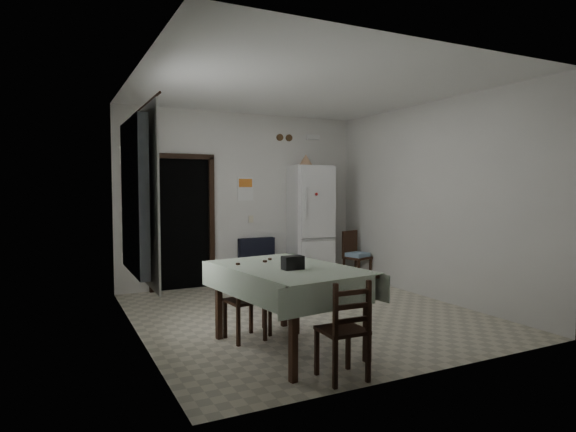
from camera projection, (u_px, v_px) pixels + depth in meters
The scene contains 25 objects.
ground at pixel (305, 314), 6.26m from camera, with size 4.50×4.50×0.00m, color #B8B096.
ceiling at pixel (305, 88), 6.09m from camera, with size 4.20×4.50×0.02m, color white, non-canonical shape.
wall_back at pixel (242, 199), 8.19m from camera, with size 4.20×0.02×2.90m, color silver, non-canonical shape.
wall_front at pixel (429, 210), 4.17m from camera, with size 4.20×0.02×2.90m, color silver, non-canonical shape.
wall_left at pixel (136, 205), 5.25m from camera, with size 0.02×4.50×2.90m, color silver, non-canonical shape.
wall_right at pixel (430, 201), 7.11m from camera, with size 0.02×4.50×2.90m, color silver, non-canonical shape.
doorway at pixel (179, 223), 7.93m from camera, with size 1.06×0.52×2.22m.
window_recess at pixel (134, 197), 5.04m from camera, with size 0.10×1.20×1.60m, color silver.
curtain at pixel (145, 196), 5.09m from camera, with size 0.02×1.45×1.85m, color silver.
curtain_rod at pixel (144, 106), 5.04m from camera, with size 0.02×0.02×1.60m, color black.
calendar at pixel (245, 189), 8.19m from camera, with size 0.28×0.02×0.40m, color white.
calendar_image at pixel (246, 183), 8.18m from camera, with size 0.24×0.01×0.14m, color orange.
light_switch at pixel (251, 219), 8.27m from camera, with size 0.08×0.02×0.12m, color beige.
vent_left at pixel (280, 137), 8.42m from camera, with size 0.12×0.12×0.03m, color brown.
vent_right at pixel (289, 138), 8.50m from camera, with size 0.12×0.12×0.03m, color brown.
emergency_light at pixel (313, 137), 8.69m from camera, with size 0.25×0.07×0.09m, color white.
fridge at pixel (309, 223), 8.43m from camera, with size 0.66×0.66×2.02m, color silver, non-canonical shape.
tan_cone at pixel (306, 160), 8.39m from camera, with size 0.24×0.24×0.20m, color tan.
navy_seat at pixel (262, 262), 8.06m from camera, with size 0.64×0.62×0.78m, color black, non-canonical shape.
corner_chair at pixel (357, 256), 8.40m from camera, with size 0.38×0.38×0.88m, color black, non-canonical shape.
dining_table at pixel (288, 308), 4.86m from camera, with size 1.07×1.63×0.85m, color #97A68F, non-canonical shape.
black_bag at pixel (293, 263), 4.66m from camera, with size 0.20×0.12×0.13m, color black.
dining_chair_far_left at pixel (245, 300), 5.19m from camera, with size 0.37×0.37×0.87m, color black, non-canonical shape.
dining_chair_far_right at pixel (280, 293), 5.50m from camera, with size 0.37×0.37×0.87m, color black, non-canonical shape.
dining_chair_near_head at pixel (342, 329), 4.12m from camera, with size 0.37×0.37×0.87m, color black, non-canonical shape.
Camera 1 is at (-2.94, -5.44, 1.65)m, focal length 30.00 mm.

